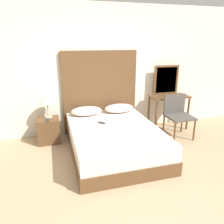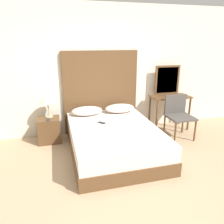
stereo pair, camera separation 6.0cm
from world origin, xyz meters
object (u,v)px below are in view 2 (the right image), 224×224
at_px(phone_on_bed, 102,123).
at_px(table_lamp, 48,99).
at_px(bed, 113,140).
at_px(vanity_desk, 170,103).
at_px(phone_on_nightstand, 48,120).
at_px(chair, 178,113).
at_px(nightstand, 49,130).

height_order(phone_on_bed, table_lamp, table_lamp).
bearing_deg(bed, vanity_desk, 26.16).
distance_m(phone_on_bed, vanity_desk, 1.78).
xyz_separation_m(phone_on_nightstand, chair, (2.64, -0.34, 0.01)).
bearing_deg(table_lamp, phone_on_bed, -31.61).
bearing_deg(vanity_desk, table_lamp, 178.29).
height_order(nightstand, table_lamp, table_lamp).
height_order(bed, table_lamp, table_lamp).
bearing_deg(table_lamp, phone_on_nightstand, -96.95).
bearing_deg(phone_on_bed, bed, -56.32).
height_order(bed, chair, chair).
relative_size(table_lamp, chair, 0.52).
distance_m(nightstand, vanity_desk, 2.70).
xyz_separation_m(bed, phone_on_bed, (-0.16, 0.25, 0.25)).
xyz_separation_m(phone_on_bed, phone_on_nightstand, (-0.98, 0.41, 0.01)).
xyz_separation_m(bed, chair, (1.50, 0.32, 0.28)).
bearing_deg(vanity_desk, nightstand, 179.95).
bearing_deg(chair, nightstand, 170.69).
bearing_deg(bed, table_lamp, 143.31).
bearing_deg(phone_on_bed, vanity_desk, 16.65).
xyz_separation_m(table_lamp, vanity_desk, (2.65, -0.08, -0.25)).
relative_size(bed, chair, 2.33).
bearing_deg(nightstand, table_lamp, 75.49).
distance_m(vanity_desk, chair, 0.44).
distance_m(phone_on_bed, chair, 1.67).
relative_size(vanity_desk, chair, 0.99).
height_order(bed, phone_on_bed, phone_on_bed).
distance_m(nightstand, phone_on_nightstand, 0.27).
relative_size(phone_on_bed, vanity_desk, 0.18).
height_order(phone_on_bed, chair, chair).
distance_m(bed, phone_on_bed, 0.39).
bearing_deg(nightstand, bed, -33.61).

